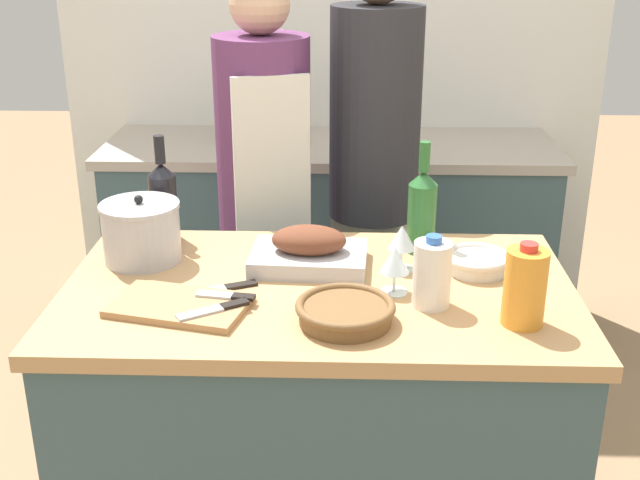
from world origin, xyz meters
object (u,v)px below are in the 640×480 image
at_px(roasting_pan, 309,251).
at_px(person_cook_guest, 374,175).
at_px(stock_pot, 141,232).
at_px(mixing_bowl, 477,261).
at_px(wine_glass_right, 402,239).
at_px(person_cook_aproned, 265,198).
at_px(milk_jug, 432,274).
at_px(wine_glass_left, 395,262).
at_px(knife_chef, 219,289).
at_px(condiment_bottle_tall, 289,123).
at_px(knife_paring, 216,309).
at_px(stand_mixer, 244,109).
at_px(cutting_board, 180,305).
at_px(knife_bread, 228,296).
at_px(wine_bottle_green, 422,209).
at_px(wicker_basket, 345,311).
at_px(condiment_bottle_short, 372,120).
at_px(juice_jug, 525,287).
at_px(wine_bottle_dark, 163,199).

distance_m(roasting_pan, person_cook_guest, 0.68).
xyz_separation_m(stock_pot, mixing_bowl, (0.90, -0.04, -0.05)).
bearing_deg(wine_glass_right, person_cook_aproned, 125.21).
distance_m(milk_jug, wine_glass_left, 0.11).
bearing_deg(knife_chef, person_cook_guest, 63.03).
bearing_deg(stock_pot, condiment_bottle_tall, 76.20).
distance_m(roasting_pan, knife_paring, 0.36).
xyz_separation_m(roasting_pan, stand_mixer, (-0.32, 1.25, 0.10)).
xyz_separation_m(mixing_bowl, person_cook_guest, (-0.25, 0.66, 0.03)).
distance_m(wine_glass_right, stand_mixer, 1.39).
height_order(cutting_board, knife_paring, knife_paring).
distance_m(stock_pot, knife_chef, 0.31).
distance_m(cutting_board, wine_glass_left, 0.53).
bearing_deg(stock_pot, knife_bread, -44.14).
distance_m(wine_bottle_green, wine_glass_right, 0.15).
relative_size(wicker_basket, person_cook_aproned, 0.14).
xyz_separation_m(knife_chef, person_cook_guest, (0.41, 0.81, 0.05)).
height_order(roasting_pan, wine_bottle_green, wine_bottle_green).
relative_size(milk_jug, wine_glass_left, 1.48).
height_order(roasting_pan, milk_jug, milk_jug).
xyz_separation_m(roasting_pan, wicker_basket, (0.10, -0.32, -0.02)).
bearing_deg(roasting_pan, wine_glass_right, -2.57).
relative_size(wicker_basket, cutting_board, 0.65).
distance_m(roasting_pan, person_cook_aproned, 0.61).
distance_m(cutting_board, wine_glass_right, 0.60).
relative_size(roasting_pan, stock_pot, 1.48).
height_order(wine_glass_right, knife_bread, wine_glass_right).
relative_size(cutting_board, knife_chef, 1.71).
relative_size(stand_mixer, condiment_bottle_short, 1.69).
xyz_separation_m(mixing_bowl, condiment_bottle_tall, (-0.59, 1.30, 0.05)).
xyz_separation_m(cutting_board, knife_paring, (0.09, -0.04, 0.01)).
relative_size(cutting_board, person_cook_guest, 0.20).
distance_m(juice_jug, wine_bottle_dark, 1.05).
height_order(cutting_board, stand_mixer, stand_mixer).
bearing_deg(condiment_bottle_tall, knife_bread, -91.58).
bearing_deg(person_cook_aproned, condiment_bottle_short, 45.79).
height_order(wine_bottle_dark, person_cook_guest, person_cook_guest).
distance_m(knife_chef, knife_bread, 0.08).
distance_m(wine_glass_right, condiment_bottle_short, 1.30).
xyz_separation_m(stock_pot, knife_paring, (0.25, -0.33, -0.06)).
bearing_deg(wine_glass_left, condiment_bottle_tall, 104.04).
relative_size(juice_jug, condiment_bottle_short, 0.93).
bearing_deg(roasting_pan, knife_paring, -123.99).
distance_m(wine_bottle_dark, condiment_bottle_tall, 1.14).
bearing_deg(cutting_board, knife_chef, 54.12).
relative_size(wine_bottle_dark, knife_chef, 1.48).
bearing_deg(person_cook_guest, knife_paring, -92.04).
xyz_separation_m(wine_bottle_dark, person_cook_guest, (0.62, 0.46, -0.06)).
bearing_deg(knife_bread, wine_glass_right, 27.10).
bearing_deg(person_cook_guest, condiment_bottle_tall, 137.96).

